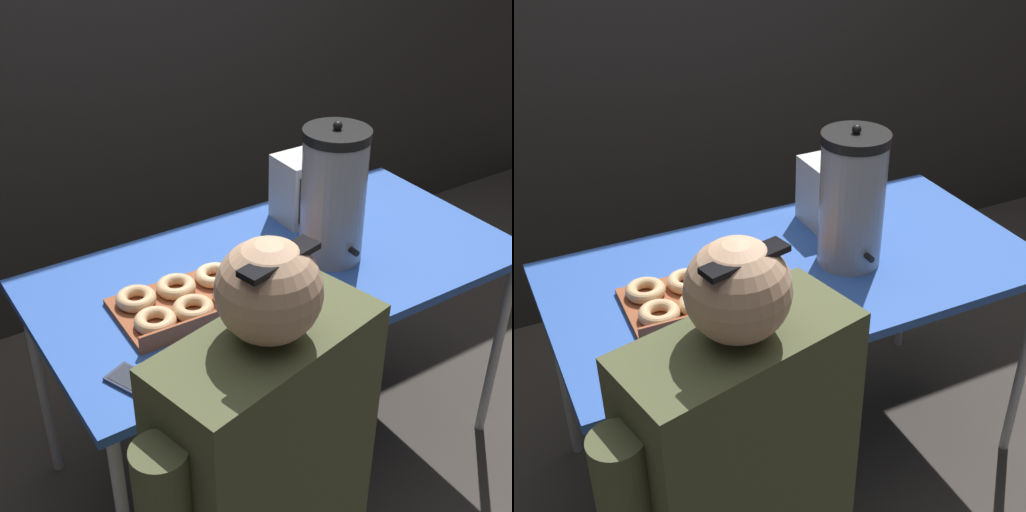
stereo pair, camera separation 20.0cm
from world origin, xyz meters
TOP-DOWN VIEW (x-y plane):
  - ground_plane at (0.00, 0.00)m, footprint 12.00×12.00m
  - back_wall at (0.00, 1.16)m, footprint 6.00×0.11m
  - folding_table at (0.00, 0.00)m, footprint 1.42×0.72m
  - donut_box at (-0.28, -0.04)m, footprint 0.49×0.27m
  - coffee_urn at (0.16, -0.03)m, footprint 0.19×0.22m
  - cell_phone at (-0.57, -0.24)m, footprint 0.12×0.15m
  - space_heater at (0.23, 0.20)m, footprint 0.17×0.15m
  - person_seated at (-0.43, -0.58)m, footprint 0.62×0.34m

SIDE VIEW (x-z plane):
  - ground_plane at x=0.00m, z-range 0.00..0.00m
  - person_seated at x=-0.43m, z-range -0.04..1.20m
  - folding_table at x=0.00m, z-range 0.32..1.06m
  - cell_phone at x=-0.57m, z-range 0.74..0.75m
  - donut_box at x=-0.28m, z-range 0.74..0.79m
  - space_heater at x=0.23m, z-range 0.74..0.95m
  - coffee_urn at x=0.16m, z-range 0.73..1.15m
  - back_wall at x=0.00m, z-range 0.01..2.42m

